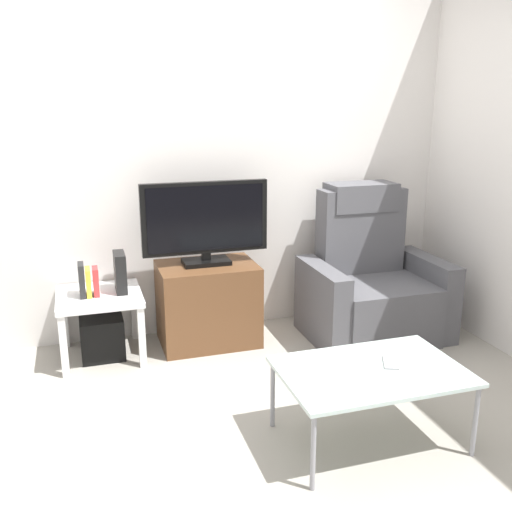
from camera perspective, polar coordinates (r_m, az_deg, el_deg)
name	(u,v)px	position (r m, az deg, el deg)	size (l,w,h in m)	color
ground_plane	(247,396)	(3.45, -0.89, -13.74)	(6.40, 6.40, 0.00)	#9E998E
wall_back	(200,154)	(4.12, -5.54, 10.07)	(6.40, 0.06, 2.60)	silver
tv_stand	(208,303)	(4.05, -4.80, -4.72)	(0.67, 0.48, 0.57)	brown
television	(205,221)	(3.91, -5.05, 3.46)	(0.87, 0.20, 0.57)	black
recliner_armchair	(371,284)	(4.26, 11.35, -2.75)	(0.98, 0.78, 1.08)	#515156
side_table	(100,304)	(3.92, -15.26, -4.59)	(0.54, 0.54, 0.44)	white
subwoofer_box	(102,337)	(4.01, -15.03, -7.75)	(0.28, 0.28, 0.28)	black
book_leftmost	(82,280)	(3.85, -16.92, -2.31)	(0.04, 0.14, 0.22)	#262626
book_middle	(88,282)	(3.85, -16.32, -2.51)	(0.03, 0.14, 0.18)	gold
book_rightmost	(96,281)	(3.85, -15.62, -2.45)	(0.04, 0.12, 0.18)	red
game_console	(120,272)	(3.87, -13.34, -1.57)	(0.07, 0.20, 0.26)	black
coffee_table	(371,374)	(2.94, 11.40, -11.39)	(0.90, 0.60, 0.39)	#B2C6C1
cell_phone	(391,362)	(3.00, 13.22, -10.25)	(0.07, 0.15, 0.01)	#B7B7BC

